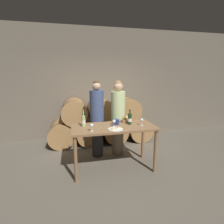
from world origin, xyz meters
TOP-DOWN VIEW (x-y plane):
  - ground_plane at (0.00, 0.00)m, footprint 10.00×10.00m
  - stone_wall_back at (0.00, 2.12)m, footprint 10.00×0.12m
  - barrel_stack at (0.00, 1.55)m, footprint 2.83×0.91m
  - tasting_table at (0.00, 0.00)m, footprint 1.62×0.73m
  - person_left at (-0.23, 0.66)m, footprint 0.31×0.31m
  - person_right at (0.26, 0.66)m, footprint 0.32×0.32m
  - wine_bottle_red at (0.34, 0.06)m, footprint 0.08×0.08m
  - wine_bottle_white at (-0.57, 0.12)m, footprint 0.08×0.08m
  - blue_crock at (0.08, 0.11)m, footprint 0.13×0.13m
  - bread_basket at (0.33, 0.24)m, footprint 0.22×0.22m
  - cheese_plate at (-0.02, -0.22)m, footprint 0.27×0.27m
  - wine_glass_far_left at (-0.45, -0.22)m, footprint 0.06×0.06m
  - wine_glass_left at (0.00, -0.03)m, footprint 0.06×0.06m
  - wine_glass_center at (0.55, -0.06)m, footprint 0.06×0.06m

SIDE VIEW (x-z plane):
  - ground_plane at x=0.00m, z-range 0.00..0.00m
  - barrel_stack at x=0.00m, z-range -0.05..1.21m
  - tasting_table at x=0.00m, z-range 0.33..1.23m
  - person_right at x=0.26m, z-range 0.03..1.77m
  - person_left at x=-0.23m, z-range 0.03..1.78m
  - cheese_plate at x=-0.02m, z-range 0.89..0.92m
  - bread_basket at x=0.33m, z-range 0.88..1.01m
  - blue_crock at x=0.08m, z-range 0.90..1.01m
  - wine_glass_far_left at x=-0.45m, z-range 0.93..1.07m
  - wine_glass_left at x=0.00m, z-range 0.93..1.07m
  - wine_glass_center at x=0.55m, z-range 0.93..1.07m
  - wine_bottle_white at x=-0.57m, z-range 0.84..1.17m
  - wine_bottle_red at x=0.34m, z-range 0.84..1.18m
  - stone_wall_back at x=0.00m, z-range 0.00..3.20m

